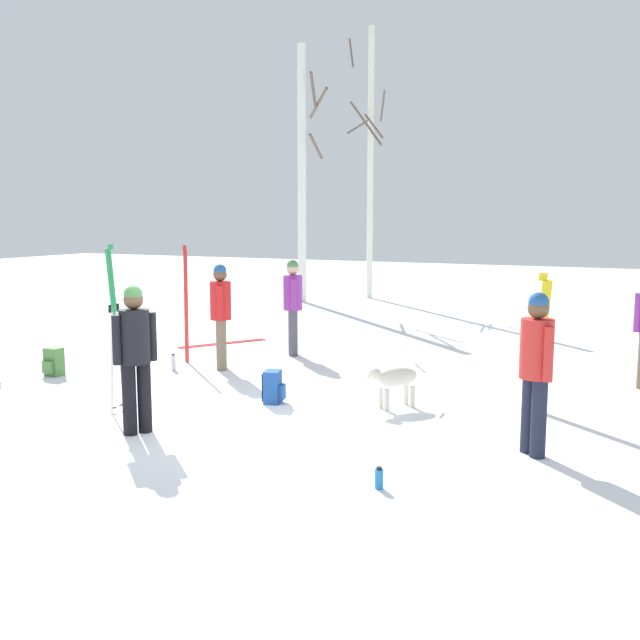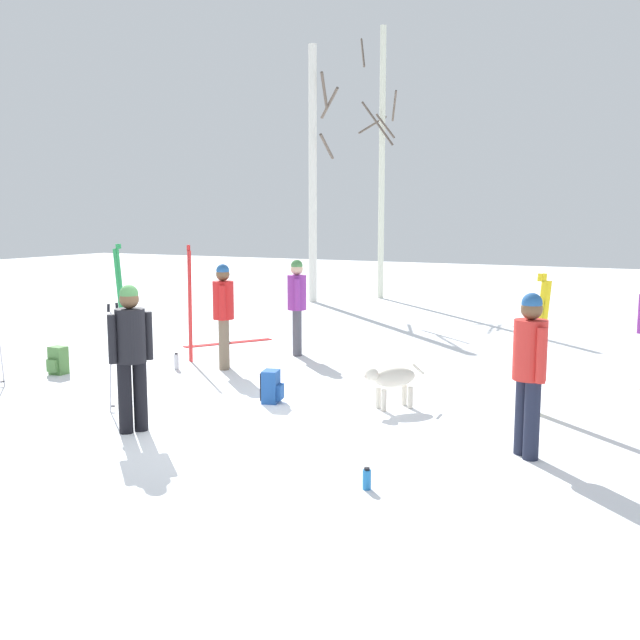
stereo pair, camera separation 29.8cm
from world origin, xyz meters
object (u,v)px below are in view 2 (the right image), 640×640
dog (392,379)px  backpack_0 (271,387)px  water_bottle_1 (367,479)px  ski_pair_lying_0 (228,343)px  person_2 (223,309)px  ski_poles_0 (115,354)px  ski_pair_planted_1 (190,304)px  ski_pair_planted_2 (120,291)px  backpack_1 (58,361)px  person_0 (529,364)px  person_1 (131,349)px  person_3 (297,301)px  ski_pair_planted_0 (539,344)px  birch_tree_1 (381,160)px  birch_tree_0 (313,173)px  water_bottle_0 (176,362)px

dog → backpack_0: bearing=-163.7°
water_bottle_1 → ski_pair_lying_0: bearing=133.3°
person_2 → ski_poles_0: size_ratio=1.24×
water_bottle_1 → ski_pair_planted_1: bearing=141.3°
ski_pair_planted_2 → backpack_1: (1.49, -3.08, -0.74)m
person_0 → backpack_0: (-3.49, 0.69, -0.77)m
person_1 → ski_pair_planted_1: ski_pair_planted_1 is taller
person_3 → ski_pair_planted_0: 4.98m
person_3 → ski_pair_lying_0: (-1.78, 0.42, -0.97)m
person_1 → birch_tree_1: bearing=100.9°
backpack_0 → water_bottle_1: 3.29m
ski_pair_lying_0 → backpack_0: size_ratio=3.68×
ski_pair_planted_1 → backpack_1: bearing=-126.3°
person_3 → backpack_0: bearing=-67.0°
person_3 → birch_tree_1: 9.86m
ski_pair_planted_0 → birch_tree_1: birch_tree_1 is taller
dog → birch_tree_0: bearing=122.4°
ski_pair_planted_1 → birch_tree_0: 9.37m
person_1 → ski_poles_0: size_ratio=1.24×
ski_poles_0 → water_bottle_0: bearing=110.6°
person_3 → backpack_1: (-2.60, -3.12, -0.77)m
person_1 → ski_pair_planted_1: (-1.89, 3.59, 0.01)m
person_1 → person_3: bearing=96.5°
person_2 → ski_pair_planted_2: 3.91m
ski_pair_planted_2 → water_bottle_0: 3.63m
person_0 → ski_pair_planted_2: bearing=157.1°
dog → ski_poles_0: size_ratio=0.52×
person_0 → dog: person_0 is taller
dog → water_bottle_0: 4.07m
ski_pair_planted_0 → ski_pair_planted_2: (-8.66, 1.93, 0.07)m
ski_pair_planted_2 → birch_tree_1: 9.86m
backpack_1 → birch_tree_0: (-0.88, 10.45, 3.48)m
person_0 → ski_pair_lying_0: (-6.58, 4.22, -0.97)m
ski_pair_planted_1 → ski_pair_lying_0: bearing=104.3°
person_1 → ski_pair_planted_1: size_ratio=0.86×
backpack_1 → person_1: bearing=-30.3°
ski_pair_planted_1 → ski_poles_0: 3.16m
ski_pair_planted_1 → person_3: bearing=46.2°
person_0 → birch_tree_0: size_ratio=0.24×
birch_tree_1 → water_bottle_0: bearing=-84.9°
person_2 → water_bottle_1: bearing=-42.3°
water_bottle_1 → water_bottle_0: bearing=145.0°
ski_pair_lying_0 → ski_poles_0: ski_poles_0 is taller
backpack_0 → water_bottle_1: backpack_0 is taller
ski_pair_lying_0 → person_1: bearing=-66.5°
backpack_1 → ski_pair_planted_0: bearing=9.1°
backpack_0 → birch_tree_1: 13.28m
dog → water_bottle_0: dog is taller
dog → ski_pair_planted_0: size_ratio=0.41×
water_bottle_0 → birch_tree_0: 10.26m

